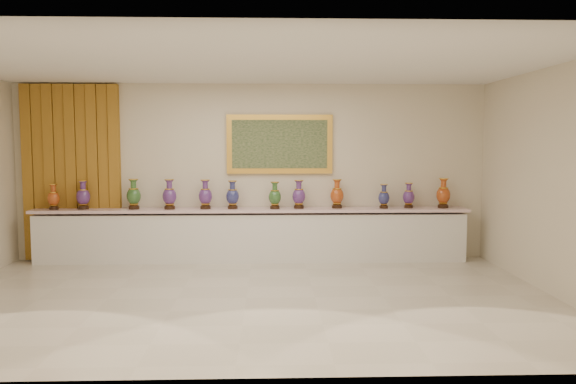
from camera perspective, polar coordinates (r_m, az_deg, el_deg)
name	(u,v)px	position (r m, az deg, el deg)	size (l,w,h in m)	color
ground	(246,298)	(7.40, -4.25, -10.67)	(8.00, 8.00, 0.00)	beige
room	(106,168)	(9.97, -18.04, 2.33)	(8.00, 8.00, 8.00)	beige
counter	(252,236)	(9.52, -3.70, -4.45)	(7.28, 0.48, 0.90)	white
vase_0	(54,198)	(10.03, -22.71, -0.58)	(0.23, 0.23, 0.43)	#331D0E
vase_1	(83,196)	(9.90, -20.09, -0.42)	(0.23, 0.23, 0.48)	#331D0E
vase_2	(134,196)	(9.67, -15.40, -0.36)	(0.29, 0.29, 0.50)	#331D0E
vase_3	(170,196)	(9.52, -11.95, -0.38)	(0.28, 0.28, 0.50)	#331D0E
vase_4	(205,196)	(9.46, -8.39, -0.38)	(0.24, 0.24, 0.49)	#331D0E
vase_5	(233,196)	(9.43, -5.65, -0.42)	(0.28, 0.28, 0.47)	#331D0E
vase_6	(275,197)	(9.38, -1.35, -0.48)	(0.23, 0.23, 0.45)	#331D0E
vase_7	(299,196)	(9.42, 1.11, -0.39)	(0.27, 0.27, 0.48)	#331D0E
vase_8	(337,195)	(9.50, 5.00, -0.33)	(0.24, 0.24, 0.49)	#331D0E
vase_9	(384,197)	(9.59, 9.71, -0.55)	(0.19, 0.19, 0.41)	#331D0E
vase_10	(409,197)	(9.73, 12.16, -0.46)	(0.24, 0.24, 0.43)	#331D0E
vase_11	(443,195)	(9.86, 15.50, -0.26)	(0.25, 0.25, 0.50)	#331D0E
label_card	(124,210)	(9.62, -16.29, -1.75)	(0.10, 0.06, 0.00)	white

